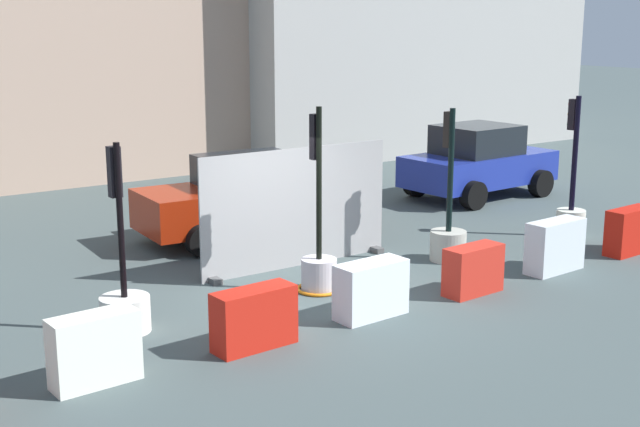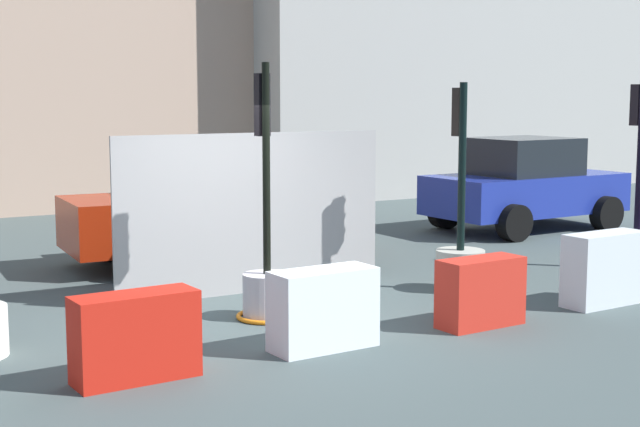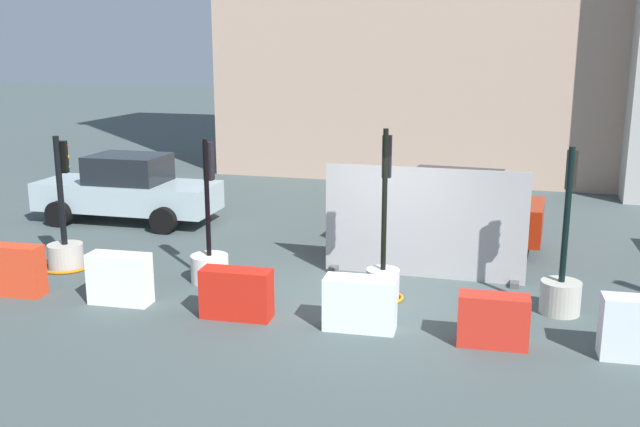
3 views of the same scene
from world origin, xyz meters
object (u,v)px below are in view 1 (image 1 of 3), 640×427
object	(u,v)px
traffic_light_3	(448,233)
construction_barrier_4	(473,270)
construction_barrier_1	(94,350)
construction_barrier_6	(630,231)
car_blue_estate	(478,162)
traffic_light_4	(571,208)
traffic_light_1	(124,299)
construction_barrier_5	(555,246)
traffic_light_2	(319,260)
construction_barrier_3	(371,290)
car_red_compact	(243,197)
construction_barrier_2	(254,318)

from	to	relation	value
traffic_light_3	construction_barrier_4	distance (m)	1.95
traffic_light_3	construction_barrier_1	xyz separation A→B (m)	(-7.24, -1.58, -0.06)
construction_barrier_6	car_blue_estate	xyz separation A→B (m)	(1.45, 5.40, 0.44)
traffic_light_4	traffic_light_1	bearing A→B (deg)	179.82
construction_barrier_5	traffic_light_2	bearing A→B (deg)	159.87
traffic_light_3	construction_barrier_3	size ratio (longest dim) A/B	2.43
construction_barrier_3	car_red_compact	world-z (taller)	car_red_compact
traffic_light_1	traffic_light_4	world-z (taller)	traffic_light_4
traffic_light_1	traffic_light_4	size ratio (longest dim) A/B	0.95
construction_barrier_6	car_red_compact	xyz separation A→B (m)	(-5.33, 5.20, 0.39)
car_red_compact	car_blue_estate	size ratio (longest dim) A/B	1.04
construction_barrier_3	car_red_compact	xyz separation A→B (m)	(0.81, 5.18, 0.40)
traffic_light_1	car_red_compact	size ratio (longest dim) A/B	0.65
traffic_light_4	construction_barrier_1	xyz separation A→B (m)	(-10.49, -1.46, -0.14)
construction_barrier_2	car_blue_estate	distance (m)	11.07
construction_barrier_2	construction_barrier_1	bearing A→B (deg)	178.05
traffic_light_2	traffic_light_3	size ratio (longest dim) A/B	1.08
construction_barrier_6	car_blue_estate	bearing A→B (deg)	74.98
traffic_light_3	construction_barrier_2	bearing A→B (deg)	-161.94
car_red_compact	traffic_light_2	bearing A→B (deg)	-101.08
construction_barrier_2	construction_barrier_6	size ratio (longest dim) A/B	1.05
construction_barrier_3	car_blue_estate	size ratio (longest dim) A/B	0.29
traffic_light_1	construction_barrier_1	world-z (taller)	traffic_light_1
traffic_light_2	car_red_compact	xyz separation A→B (m)	(0.73, 3.72, 0.31)
construction_barrier_2	car_red_compact	world-z (taller)	car_red_compact
traffic_light_4	car_red_compact	size ratio (longest dim) A/B	0.68
traffic_light_4	construction_barrier_3	xyz separation A→B (m)	(-6.29, -1.47, -0.16)
traffic_light_4	construction_barrier_1	distance (m)	10.59
construction_barrier_1	construction_barrier_3	size ratio (longest dim) A/B	0.95
traffic_light_2	construction_barrier_3	bearing A→B (deg)	-93.14
construction_barrier_1	construction_barrier_5	xyz separation A→B (m)	(8.27, -0.00, 0.01)
traffic_light_4	construction_barrier_5	xyz separation A→B (m)	(-2.22, -1.47, -0.13)
construction_barrier_1	construction_barrier_3	xyz separation A→B (m)	(4.20, -0.01, -0.02)
construction_barrier_3	construction_barrier_4	size ratio (longest dim) A/B	1.09
construction_barrier_1	construction_barrier_5	size ratio (longest dim) A/B	0.92
traffic_light_4	construction_barrier_1	bearing A→B (deg)	-172.06
traffic_light_1	traffic_light_2	xyz separation A→B (m)	(3.30, -0.04, 0.03)
construction_barrier_4	traffic_light_1	bearing A→B (deg)	163.26
construction_barrier_4	construction_barrier_5	xyz separation A→B (m)	(2.05, 0.08, 0.06)
construction_barrier_5	construction_barrier_6	xyz separation A→B (m)	(2.08, -0.02, -0.02)
traffic_light_1	traffic_light_3	world-z (taller)	traffic_light_3
traffic_light_1	construction_barrier_1	size ratio (longest dim) A/B	2.49
traffic_light_1	construction_barrier_1	distance (m)	1.79
traffic_light_4	construction_barrier_6	distance (m)	1.51
traffic_light_2	construction_barrier_1	world-z (taller)	traffic_light_2
traffic_light_1	car_red_compact	xyz separation A→B (m)	(4.02, 3.68, 0.34)
traffic_light_2	traffic_light_3	world-z (taller)	traffic_light_2
traffic_light_3	construction_barrier_5	world-z (taller)	traffic_light_3
traffic_light_4	construction_barrier_4	size ratio (longest dim) A/B	2.72
traffic_light_2	car_red_compact	size ratio (longest dim) A/B	0.72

